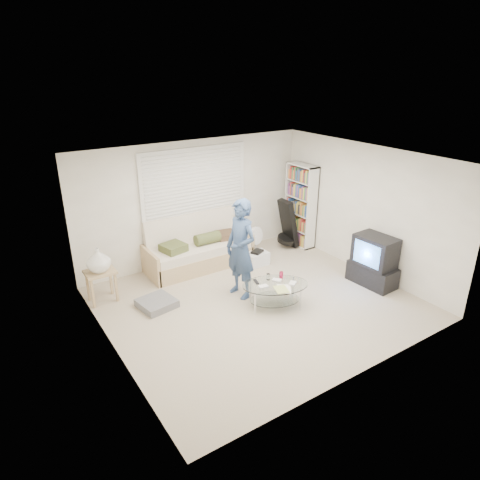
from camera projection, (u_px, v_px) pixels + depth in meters
ground at (258, 303)px, 7.44m from camera, size 5.00×5.00×0.00m
room_shell at (243, 206)px, 7.19m from camera, size 5.02×4.52×2.51m
window_blinds at (195, 188)px, 8.55m from camera, size 2.32×0.08×1.62m
futon_sofa at (198, 250)px, 8.68m from camera, size 2.16×0.87×1.05m
grey_floor_pillow at (157, 303)px, 7.30m from camera, size 0.65×0.65×0.13m
side_table at (99, 262)px, 7.23m from camera, size 0.50×0.41×1.00m
bookshelf at (300, 205)px, 9.54m from camera, size 0.29×0.78×1.85m
guitar_case at (288, 227)px, 9.51m from camera, size 0.43×0.41×1.10m
floor_fan at (256, 239)px, 9.18m from camera, size 0.40×0.26×0.64m
storage_bin at (257, 258)px, 8.81m from camera, size 0.45×0.31×0.31m
tv_unit at (374, 261)px, 7.91m from camera, size 0.52×0.90×0.96m
coffee_table at (275, 288)px, 7.22m from camera, size 1.31×1.10×0.54m
standing_person at (241, 249)px, 7.37m from camera, size 0.52×0.71×1.78m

